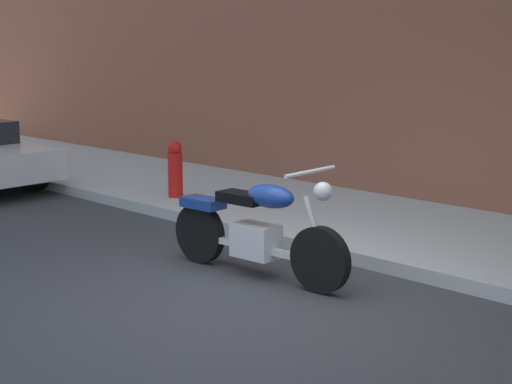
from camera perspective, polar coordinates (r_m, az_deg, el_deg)
name	(u,v)px	position (r m, az deg, el deg)	size (l,w,h in m)	color
ground_plane	(262,301)	(6.86, 0.42, -7.93)	(60.00, 60.00, 0.00)	#38383D
sidewalk	(437,237)	(8.98, 13.03, -3.23)	(25.67, 2.75, 0.14)	#B2B2B2
motorcycle	(256,230)	(7.44, 0.02, -2.76)	(2.12, 0.70, 1.11)	black
fire_hydrant	(175,174)	(10.67, -5.89, 1.31)	(0.20, 0.20, 0.91)	red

